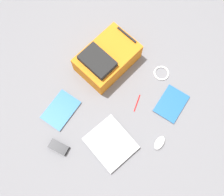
{
  "coord_description": "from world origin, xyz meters",
  "views": [
    {
      "loc": [
        0.33,
        -0.44,
        1.79
      ],
      "look_at": [
        0.03,
        0.03,
        0.02
      ],
      "focal_mm": 39.71,
      "sensor_mm": 36.0,
      "label": 1
    }
  ],
  "objects_px": {
    "book_manual": "(171,104)",
    "computer_mouse": "(159,143)",
    "book_red": "(61,110)",
    "power_brick": "(59,147)",
    "pen_black": "(137,103)",
    "backpack": "(107,59)",
    "laptop": "(111,143)",
    "cable_coil": "(161,73)"
  },
  "relations": [
    {
      "from": "book_red",
      "to": "backpack",
      "type": "bearing_deg",
      "value": 80.73
    },
    {
      "from": "computer_mouse",
      "to": "backpack",
      "type": "bearing_deg",
      "value": 155.37
    },
    {
      "from": "backpack",
      "to": "cable_coil",
      "type": "relative_size",
      "value": 4.13
    },
    {
      "from": "pen_black",
      "to": "backpack",
      "type": "bearing_deg",
      "value": 157.68
    },
    {
      "from": "book_red",
      "to": "book_manual",
      "type": "distance_m",
      "value": 0.83
    },
    {
      "from": "book_red",
      "to": "power_brick",
      "type": "height_order",
      "value": "power_brick"
    },
    {
      "from": "book_manual",
      "to": "cable_coil",
      "type": "relative_size",
      "value": 2.08
    },
    {
      "from": "power_brick",
      "to": "book_red",
      "type": "bearing_deg",
      "value": 123.14
    },
    {
      "from": "cable_coil",
      "to": "pen_black",
      "type": "relative_size",
      "value": 0.88
    },
    {
      "from": "book_manual",
      "to": "computer_mouse",
      "type": "bearing_deg",
      "value": -77.67
    },
    {
      "from": "book_red",
      "to": "book_manual",
      "type": "relative_size",
      "value": 1.08
    },
    {
      "from": "power_brick",
      "to": "laptop",
      "type": "bearing_deg",
      "value": 36.86
    },
    {
      "from": "cable_coil",
      "to": "power_brick",
      "type": "relative_size",
      "value": 0.89
    },
    {
      "from": "book_red",
      "to": "power_brick",
      "type": "bearing_deg",
      "value": -56.86
    },
    {
      "from": "laptop",
      "to": "book_red",
      "type": "xyz_separation_m",
      "value": [
        -0.45,
        0.01,
        -0.01
      ]
    },
    {
      "from": "laptop",
      "to": "power_brick",
      "type": "bearing_deg",
      "value": -143.14
    },
    {
      "from": "cable_coil",
      "to": "power_brick",
      "type": "bearing_deg",
      "value": -110.65
    },
    {
      "from": "book_manual",
      "to": "pen_black",
      "type": "bearing_deg",
      "value": -149.21
    },
    {
      "from": "backpack",
      "to": "pen_black",
      "type": "xyz_separation_m",
      "value": [
        0.37,
        -0.15,
        -0.09
      ]
    },
    {
      "from": "backpack",
      "to": "pen_black",
      "type": "relative_size",
      "value": 3.63
    },
    {
      "from": "laptop",
      "to": "computer_mouse",
      "type": "distance_m",
      "value": 0.35
    },
    {
      "from": "cable_coil",
      "to": "computer_mouse",
      "type": "bearing_deg",
      "value": -62.62
    },
    {
      "from": "laptop",
      "to": "pen_black",
      "type": "xyz_separation_m",
      "value": [
        0.0,
        0.36,
        -0.01
      ]
    },
    {
      "from": "backpack",
      "to": "power_brick",
      "type": "distance_m",
      "value": 0.74
    },
    {
      "from": "book_manual",
      "to": "computer_mouse",
      "type": "height_order",
      "value": "computer_mouse"
    },
    {
      "from": "computer_mouse",
      "to": "pen_black",
      "type": "distance_m",
      "value": 0.33
    },
    {
      "from": "book_red",
      "to": "laptop",
      "type": "bearing_deg",
      "value": -0.88
    },
    {
      "from": "backpack",
      "to": "computer_mouse",
      "type": "bearing_deg",
      "value": -26.35
    },
    {
      "from": "backpack",
      "to": "book_red",
      "type": "bearing_deg",
      "value": -99.27
    },
    {
      "from": "laptop",
      "to": "power_brick",
      "type": "relative_size",
      "value": 2.82
    },
    {
      "from": "book_manual",
      "to": "pen_black",
      "type": "xyz_separation_m",
      "value": [
        -0.22,
        -0.13,
        -0.0
      ]
    },
    {
      "from": "laptop",
      "to": "book_manual",
      "type": "distance_m",
      "value": 0.54
    },
    {
      "from": "book_manual",
      "to": "pen_black",
      "type": "relative_size",
      "value": 1.83
    },
    {
      "from": "computer_mouse",
      "to": "power_brick",
      "type": "height_order",
      "value": "computer_mouse"
    },
    {
      "from": "pen_black",
      "to": "cable_coil",
      "type": "bearing_deg",
      "value": 83.41
    },
    {
      "from": "power_brick",
      "to": "pen_black",
      "type": "distance_m",
      "value": 0.66
    },
    {
      "from": "book_manual",
      "to": "computer_mouse",
      "type": "relative_size",
      "value": 2.31
    },
    {
      "from": "laptop",
      "to": "power_brick",
      "type": "distance_m",
      "value": 0.37
    },
    {
      "from": "pen_black",
      "to": "book_red",
      "type": "bearing_deg",
      "value": -141.85
    },
    {
      "from": "backpack",
      "to": "computer_mouse",
      "type": "relative_size",
      "value": 4.6
    },
    {
      "from": "backpack",
      "to": "laptop",
      "type": "height_order",
      "value": "backpack"
    },
    {
      "from": "computer_mouse",
      "to": "cable_coil",
      "type": "xyz_separation_m",
      "value": [
        -0.25,
        0.48,
        -0.01
      ]
    }
  ]
}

